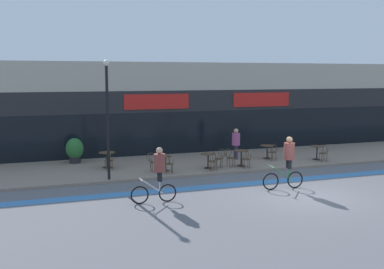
{
  "coord_description": "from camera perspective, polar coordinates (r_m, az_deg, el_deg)",
  "views": [
    {
      "loc": [
        -9.54,
        -14.27,
        4.58
      ],
      "look_at": [
        -2.46,
        6.28,
        1.7
      ],
      "focal_mm": 42.0,
      "sensor_mm": 36.0,
      "label": 1
    }
  ],
  "objects": [
    {
      "name": "bistro_table_1",
      "position": [
        21.08,
        -3.38,
        -3.31
      ],
      "size": [
        0.61,
        0.61,
        0.7
      ],
      "color": "black",
      "rests_on": "sidewalk_slab"
    },
    {
      "name": "planter_pot",
      "position": [
        23.67,
        -14.68,
        -1.9
      ],
      "size": [
        0.9,
        0.9,
        1.28
      ],
      "color": "#232326",
      "rests_on": "sidewalk_slab"
    },
    {
      "name": "cafe_chair_0_near",
      "position": [
        21.55,
        -10.48,
        -3.12
      ],
      "size": [
        0.44,
        0.59,
        0.9
      ],
      "rotation": [
        0.0,
        0.0,
        1.66
      ],
      "color": "#4C3823",
      "rests_on": "sidewalk_slab"
    },
    {
      "name": "bistro_table_4",
      "position": [
        24.47,
        9.53,
        -1.83
      ],
      "size": [
        0.76,
        0.76,
        0.72
      ],
      "color": "black",
      "rests_on": "sidewalk_slab"
    },
    {
      "name": "cafe_chair_2_side",
      "position": [
        21.86,
        3.6,
        -2.86
      ],
      "size": [
        0.6,
        0.45,
        0.9
      ],
      "rotation": [
        0.0,
        0.0,
        3.02
      ],
      "color": "#4C3823",
      "rests_on": "sidewalk_slab"
    },
    {
      "name": "bike_lane_stripe",
      "position": [
        19.91,
        10.25,
        -5.86
      ],
      "size": [
        36.0,
        0.7,
        0.01
      ],
      "primitive_type": "cube",
      "color": "#3D7AB7",
      "rests_on": "ground"
    },
    {
      "name": "sidewalk_slab",
      "position": [
        23.97,
        4.81,
        -3.35
      ],
      "size": [
        40.0,
        5.5,
        0.12
      ],
      "primitive_type": "cube",
      "color": "gray",
      "rests_on": "ground"
    },
    {
      "name": "cafe_chair_1_side",
      "position": [
        20.92,
        -5.03,
        -3.35
      ],
      "size": [
        0.58,
        0.42,
        0.9
      ],
      "rotation": [
        0.0,
        0.0,
        0.05
      ],
      "color": "#4C3823",
      "rests_on": "sidewalk_slab"
    },
    {
      "name": "cafe_chair_2_near",
      "position": [
        21.07,
        2.69,
        -3.25
      ],
      "size": [
        0.42,
        0.58,
        0.9
      ],
      "rotation": [
        0.0,
        0.0,
        1.62
      ],
      "color": "#4C3823",
      "rests_on": "sidewalk_slab"
    },
    {
      "name": "cafe_chair_3_side",
      "position": [
        22.05,
        4.81,
        -2.78
      ],
      "size": [
        0.58,
        0.42,
        0.9
      ],
      "rotation": [
        0.0,
        0.0,
        0.05
      ],
      "color": "#4C3823",
      "rests_on": "sidewalk_slab"
    },
    {
      "name": "cyclist_0",
      "position": [
        16.2,
        -4.34,
        -4.64
      ],
      "size": [
        1.69,
        0.48,
        2.03
      ],
      "rotation": [
        0.0,
        0.0,
        3.11
      ],
      "color": "black",
      "rests_on": "ground"
    },
    {
      "name": "cafe_chair_3_near",
      "position": [
        21.75,
        6.95,
        -2.96
      ],
      "size": [
        0.46,
        0.6,
        0.9
      ],
      "rotation": [
        0.0,
        0.0,
        1.42
      ],
      "color": "#4C3823",
      "rests_on": "sidewalk_slab"
    },
    {
      "name": "storefront_facade",
      "position": [
        27.98,
        0.97,
        3.57
      ],
      "size": [
        40.0,
        4.06,
        5.3
      ],
      "color": "#B2A899",
      "rests_on": "ground"
    },
    {
      "name": "bistro_table_0",
      "position": [
        22.15,
        -10.75,
        -2.76
      ],
      "size": [
        0.79,
        0.79,
        0.76
      ],
      "color": "black",
      "rests_on": "sidewalk_slab"
    },
    {
      "name": "ground_plane",
      "position": [
        17.77,
        14.37,
        -7.63
      ],
      "size": [
        120.0,
        120.0,
        0.0
      ],
      "primitive_type": "plane",
      "color": "#5B5B60"
    },
    {
      "name": "bistro_table_3",
      "position": [
        22.3,
        6.28,
        -2.58
      ],
      "size": [
        0.72,
        0.72,
        0.78
      ],
      "color": "black",
      "rests_on": "sidewalk_slab"
    },
    {
      "name": "bistro_table_2",
      "position": [
        21.64,
        2.06,
        -2.98
      ],
      "size": [
        0.73,
        0.73,
        0.71
      ],
      "color": "black",
      "rests_on": "sidewalk_slab"
    },
    {
      "name": "lamp_post",
      "position": [
        19.33,
        -10.69,
        2.92
      ],
      "size": [
        0.26,
        0.26,
        5.09
      ],
      "color": "black",
      "rests_on": "sidewalk_slab"
    },
    {
      "name": "pedestrian_near_end",
      "position": [
        23.99,
        5.6,
        -0.83
      ],
      "size": [
        0.43,
        0.43,
        1.65
      ],
      "rotation": [
        0.0,
        0.0,
        0.01
      ],
      "color": "#382D47",
      "rests_on": "sidewalk_slab"
    },
    {
      "name": "cafe_chair_5_near",
      "position": [
        24.21,
        16.41,
        -2.13
      ],
      "size": [
        0.44,
        0.59,
        0.9
      ],
      "rotation": [
        0.0,
        0.0,
        1.47
      ],
      "color": "#4C3823",
      "rests_on": "sidewalk_slab"
    },
    {
      "name": "cafe_chair_4_near",
      "position": [
        23.94,
        10.26,
        -2.06
      ],
      "size": [
        0.45,
        0.6,
        0.9
      ],
      "rotation": [
        0.0,
        0.0,
        1.69
      ],
      "color": "#4C3823",
      "rests_on": "sidewalk_slab"
    },
    {
      "name": "cafe_chair_1_near",
      "position": [
        20.48,
        -2.93,
        -3.56
      ],
      "size": [
        0.45,
        0.6,
        0.9
      ],
      "rotation": [
        0.0,
        0.0,
        1.43
      ],
      "color": "#4C3823",
      "rests_on": "sidewalk_slab"
    },
    {
      "name": "cyclist_2",
      "position": [
        18.49,
        12.04,
        -3.06
      ],
      "size": [
        1.79,
        0.51,
        2.14
      ],
      "rotation": [
        0.0,
        0.0,
        3.09
      ],
      "color": "black",
      "rests_on": "ground"
    },
    {
      "name": "bistro_table_5",
      "position": [
        24.72,
        15.59,
        -1.89
      ],
      "size": [
        0.72,
        0.72,
        0.74
      ],
      "color": "black",
      "rests_on": "sidewalk_slab"
    }
  ]
}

